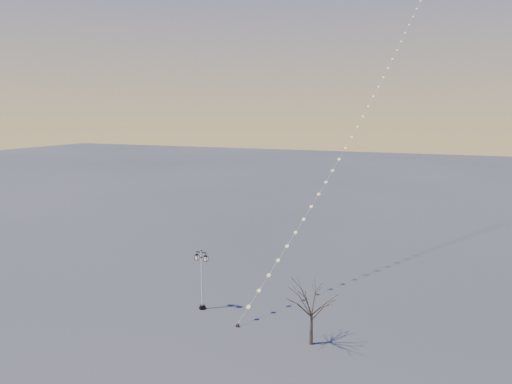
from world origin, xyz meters
The scene contains 4 objects.
ground centered at (0.00, 0.00, 0.00)m, with size 300.00×300.00×0.00m, color #444545.
street_lamp centered at (-2.86, 1.66, 2.57)m, with size 1.18×0.52×4.64m.
bare_tree centered at (6.27, -0.48, 2.73)m, with size 2.37×2.37×3.93m.
kite_train centered at (6.04, 22.02, 17.73)m, with size 10.95×44.79×35.64m.
Camera 1 is at (13.50, -27.54, 14.77)m, focal length 32.48 mm.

